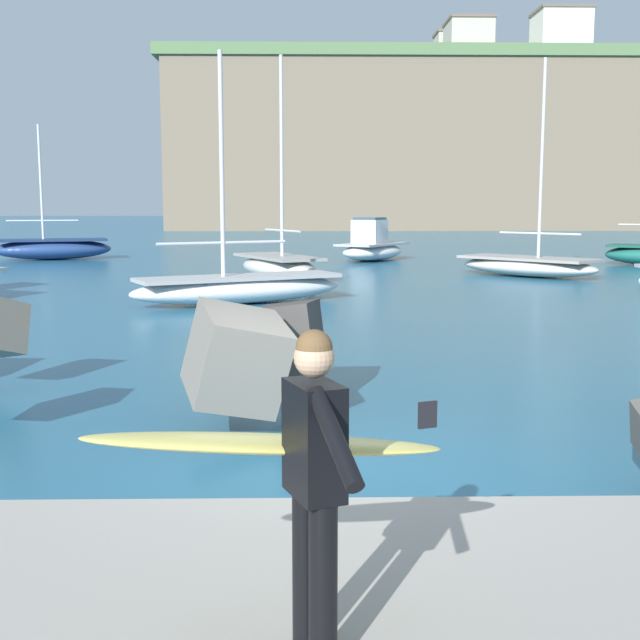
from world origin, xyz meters
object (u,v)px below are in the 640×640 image
at_px(boat_near_left, 278,265).
at_px(station_building_central, 561,32).
at_px(boat_far_left, 53,248).
at_px(surfer_with_board, 301,465).
at_px(boat_near_right, 528,265).
at_px(boat_far_centre, 239,287).
at_px(boat_mid_left, 372,247).
at_px(station_building_east, 468,44).
at_px(station_building_west, 458,56).

xyz_separation_m(boat_near_left, station_building_central, (28.62, 61.63, 20.60)).
bearing_deg(boat_far_left, surfer_with_board, -71.16).
distance_m(boat_near_right, boat_far_left, 22.92).
xyz_separation_m(boat_far_left, station_building_central, (39.99, 50.46, 20.56)).
bearing_deg(boat_far_centre, boat_mid_left, 73.69).
height_order(boat_near_left, station_building_east, station_building_east).
distance_m(surfer_with_board, boat_far_left, 38.06).
distance_m(surfer_with_board, boat_near_right, 27.48).
bearing_deg(boat_near_right, boat_mid_left, 120.19).
bearing_deg(station_building_east, boat_far_left, -118.14).
bearing_deg(surfer_with_board, station_building_west, 79.20).
bearing_deg(boat_near_left, boat_far_left, 135.51).
height_order(boat_mid_left, boat_far_left, boat_far_left).
relative_size(boat_far_left, station_building_east, 1.03).
relative_size(surfer_with_board, boat_near_right, 0.26).
xyz_separation_m(surfer_with_board, station_building_east, (19.50, 95.44, 20.27)).
relative_size(boat_mid_left, boat_far_centre, 0.75).
bearing_deg(boat_far_centre, boat_near_left, 83.27).
distance_m(boat_near_left, boat_mid_left, 10.95).
bearing_deg(station_building_east, boat_near_right, -99.10).
bearing_deg(boat_near_left, station_building_central, 65.09).
height_order(boat_near_left, boat_far_left, boat_near_left).
bearing_deg(station_building_east, boat_mid_left, -105.01).
distance_m(boat_near_left, station_building_east, 76.44).
relative_size(boat_far_centre, station_building_east, 1.05).
distance_m(surfer_with_board, station_building_central, 92.94).
bearing_deg(boat_far_left, station_building_east, 61.86).
height_order(boat_far_left, station_building_central, station_building_central).
distance_m(boat_near_left, boat_far_left, 15.94).
xyz_separation_m(surfer_with_board, boat_near_left, (-0.91, 24.84, -0.77)).
bearing_deg(boat_near_left, surfer_with_board, -87.90).
relative_size(station_building_west, station_building_east, 0.95).
distance_m(boat_near_right, boat_mid_left, 10.19).
bearing_deg(station_building_east, boat_near_left, -106.12).
bearing_deg(boat_far_centre, boat_far_left, 120.09).
distance_m(boat_near_right, station_building_central, 66.62).
xyz_separation_m(surfer_with_board, boat_near_right, (8.40, 26.15, -0.84)).
bearing_deg(boat_near_left, station_building_west, 75.33).
bearing_deg(station_building_west, boat_near_right, -98.36).
relative_size(boat_far_left, boat_far_centre, 0.98).
distance_m(station_building_central, station_building_east, 12.17).
xyz_separation_m(boat_near_left, station_building_west, (20.79, 79.39, 21.20)).
relative_size(surfer_with_board, boat_far_centre, 0.32).
distance_m(boat_mid_left, station_building_west, 74.28).
bearing_deg(station_building_central, boat_near_right, -107.75).
bearing_deg(station_building_west, boat_far_centre, -104.04).
relative_size(boat_near_left, station_building_east, 1.22).
xyz_separation_m(boat_near_right, station_building_central, (19.31, 60.32, 20.68)).
bearing_deg(boat_far_left, boat_near_left, -44.49).
bearing_deg(boat_far_centre, station_building_west, 75.96).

